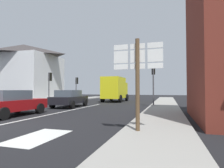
% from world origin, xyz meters
% --- Properties ---
extents(ground_plane, '(80.00, 80.00, 0.00)m').
position_xyz_m(ground_plane, '(0.00, 10.00, 0.00)').
color(ground_plane, black).
extents(sidewalk_right, '(2.38, 44.00, 0.14)m').
position_xyz_m(sidewalk_right, '(6.46, 8.00, 0.07)').
color(sidewalk_right, gray).
rests_on(sidewalk_right, ground).
extents(sidewalk_left, '(2.38, 44.00, 0.14)m').
position_xyz_m(sidewalk_left, '(-6.46, 8.00, 0.07)').
color(sidewalk_left, gray).
rests_on(sidewalk_left, ground).
extents(lane_centre_stripe, '(0.16, 12.00, 0.01)m').
position_xyz_m(lane_centre_stripe, '(0.00, 6.00, 0.01)').
color(lane_centre_stripe, silver).
rests_on(lane_centre_stripe, ground).
extents(lane_turn_arrow, '(1.20, 2.20, 0.01)m').
position_xyz_m(lane_turn_arrow, '(2.90, -1.00, 0.01)').
color(lane_turn_arrow, silver).
rests_on(lane_turn_arrow, ground).
extents(clapboard_house_left, '(9.16, 7.67, 7.61)m').
position_xyz_m(clapboard_house_left, '(-11.79, 14.35, 3.83)').
color(clapboard_house_left, silver).
rests_on(clapboard_house_left, ground).
extents(sedan_near, '(1.97, 4.20, 1.47)m').
position_xyz_m(sedan_near, '(-1.78, 2.49, 0.76)').
color(sedan_near, maroon).
rests_on(sedan_near, ground).
extents(sedan_far, '(2.16, 4.29, 1.47)m').
position_xyz_m(sedan_far, '(-1.39, 8.41, 0.76)').
color(sedan_far, black).
rests_on(sedan_far, ground).
extents(delivery_truck, '(2.55, 5.03, 3.05)m').
position_xyz_m(delivery_truck, '(0.35, 16.67, 1.65)').
color(delivery_truck, yellow).
rests_on(delivery_truck, ground).
extents(route_sign_post, '(1.66, 0.14, 3.20)m').
position_xyz_m(route_sign_post, '(5.84, 0.21, 2.00)').
color(route_sign_post, brown).
rests_on(route_sign_post, ground).
extents(traffic_light_near_left, '(0.30, 0.49, 3.37)m').
position_xyz_m(traffic_light_near_left, '(-5.57, 11.46, 2.50)').
color(traffic_light_near_left, '#47474C').
rests_on(traffic_light_near_left, ground).
extents(traffic_light_near_right, '(0.30, 0.49, 3.76)m').
position_xyz_m(traffic_light_near_right, '(5.57, 10.85, 2.78)').
color(traffic_light_near_right, '#47474C').
rests_on(traffic_light_near_right, ground).
extents(traffic_light_far_left, '(0.30, 0.49, 3.24)m').
position_xyz_m(traffic_light_far_left, '(-5.57, 17.68, 2.40)').
color(traffic_light_far_left, '#47474C').
rests_on(traffic_light_far_left, ground).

